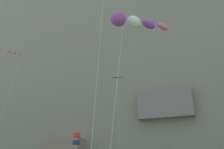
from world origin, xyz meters
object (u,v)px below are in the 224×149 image
kite_box_mid_right (76,139)px  kite_banner_mid_left (7,71)px  kite_delta_upper_mid (116,82)px  kite_windsock_near_cliff (133,22)px

kite_box_mid_right → kite_banner_mid_left: (-7.38, -10.34, 9.46)m
kite_banner_mid_left → kite_delta_upper_mid: (16.24, 5.61, -1.97)m
kite_box_mid_right → kite_delta_upper_mid: bearing=-28.1°
kite_windsock_near_cliff → kite_delta_upper_mid: kite_delta_upper_mid is taller
kite_banner_mid_left → kite_delta_upper_mid: 17.30m
kite_delta_upper_mid → kite_windsock_near_cliff: bearing=-68.2°
kite_windsock_near_cliff → kite_delta_upper_mid: bearing=111.8°
kite_box_mid_right → kite_delta_upper_mid: 12.53m
kite_windsock_near_cliff → kite_banner_mid_left: kite_banner_mid_left is taller
kite_windsock_near_cliff → kite_delta_upper_mid: 22.95m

